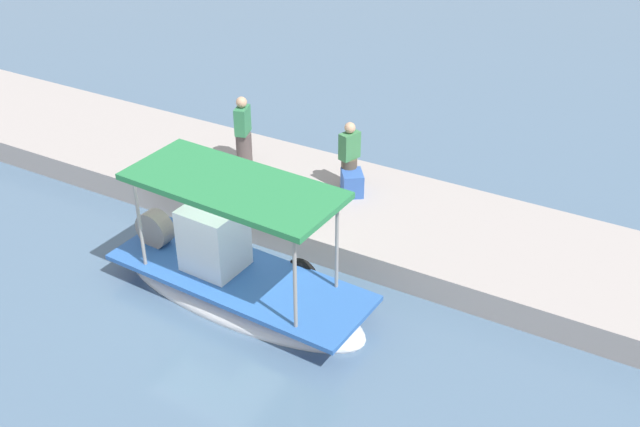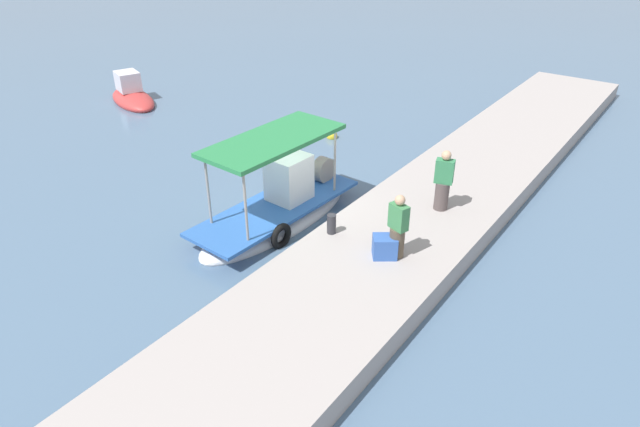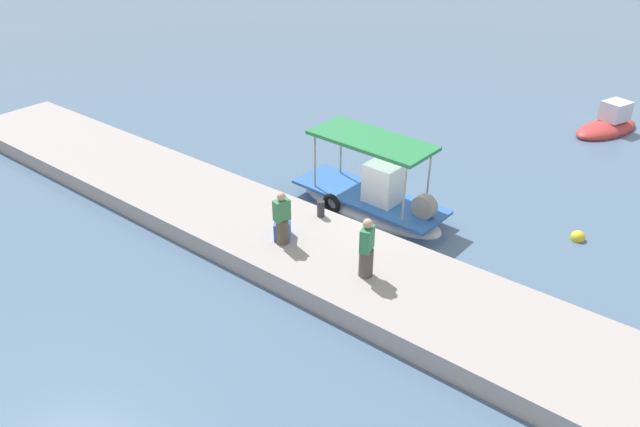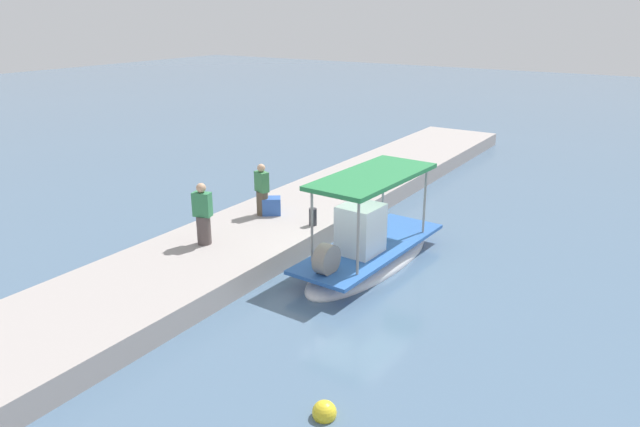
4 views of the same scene
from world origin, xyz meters
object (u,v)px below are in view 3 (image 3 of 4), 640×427
marker_buoy (578,237)px  moored_boat_near (608,126)px  fisherman_by_crate (282,220)px  mooring_bollard (321,209)px  main_fishing_boat (371,199)px  cargo_crate (282,229)px  fisherman_near_bollard (367,250)px

marker_buoy → moored_boat_near: 10.20m
moored_boat_near → fisherman_by_crate: bearing=-106.3°
fisherman_by_crate → moored_boat_near: (4.87, 16.63, -1.12)m
marker_buoy → moored_boat_near: bearing=100.1°
mooring_bollard → moored_boat_near: 15.54m
mooring_bollard → moored_boat_near: moored_boat_near is taller
moored_boat_near → main_fishing_boat: bearing=-109.5°
main_fishing_boat → marker_buoy: 6.73m
cargo_crate → marker_buoy: (6.86, 6.37, -0.80)m
main_fishing_boat → moored_boat_near: size_ratio=1.46×
main_fishing_boat → moored_boat_near: (4.44, 12.53, -0.19)m
fisherman_by_crate → marker_buoy: fisherman_by_crate is taller
fisherman_near_bollard → marker_buoy: bearing=59.3°
fisherman_near_bollard → cargo_crate: fisherman_near_bollard is taller
mooring_bollard → main_fishing_boat: bearing=77.7°
fisherman_by_crate → cargo_crate: size_ratio=2.87×
cargo_crate → marker_buoy: 9.40m
fisherman_near_bollard → fisherman_by_crate: 2.85m
moored_boat_near → cargo_crate: bearing=-107.2°
main_fishing_boat → fisherman_near_bollard: main_fishing_boat is taller
fisherman_by_crate → main_fishing_boat: bearing=84.1°
fisherman_by_crate → fisherman_near_bollard: bearing=3.2°
fisherman_by_crate → cargo_crate: bearing=132.7°
cargo_crate → moored_boat_near: size_ratio=0.15×
fisherman_by_crate → cargo_crate: fisherman_by_crate is taller
fisherman_near_bollard → fisherman_by_crate: size_ratio=1.06×
fisherman_by_crate → marker_buoy: bearing=44.7°
fisherman_near_bollard → moored_boat_near: fisherman_near_bollard is taller
cargo_crate → marker_buoy: cargo_crate is taller
mooring_bollard → moored_boat_near: bearing=71.5°
fisherman_by_crate → marker_buoy: size_ratio=3.78×
cargo_crate → fisherman_near_bollard: bearing=-1.0°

